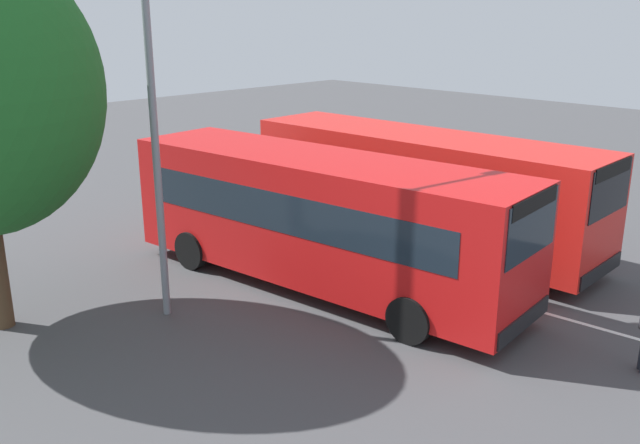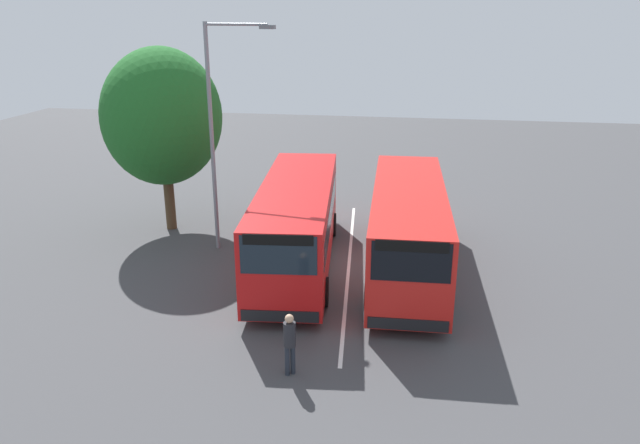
% 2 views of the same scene
% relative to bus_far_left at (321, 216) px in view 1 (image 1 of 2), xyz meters
% --- Properties ---
extents(ground_plane, '(68.99, 68.99, 0.00)m').
position_rel_bus_far_left_xyz_m(ground_plane, '(-0.34, 1.94, -1.75)').
color(ground_plane, '#424244').
extents(bus_far_left, '(10.50, 3.57, 3.17)m').
position_rel_bus_far_left_xyz_m(bus_far_left, '(0.00, 0.00, 0.00)').
color(bus_far_left, red).
rests_on(bus_far_left, ground).
extents(bus_center_left, '(10.39, 2.98, 3.17)m').
position_rel_bus_far_left_xyz_m(bus_center_left, '(-0.14, 4.08, 0.00)').
color(bus_center_left, red).
rests_on(bus_center_left, ground).
extents(street_lamp, '(0.64, 2.79, 8.77)m').
position_rel_bus_far_left_xyz_m(street_lamp, '(-1.23, -3.28, 3.28)').
color(street_lamp, gray).
rests_on(street_lamp, ground).
extents(lane_stripe_outer_left, '(14.02, 1.31, 0.01)m').
position_rel_bus_far_left_xyz_m(lane_stripe_outer_left, '(-0.34, 1.94, -1.74)').
color(lane_stripe_outer_left, silver).
rests_on(lane_stripe_outer_left, ground).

